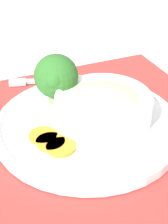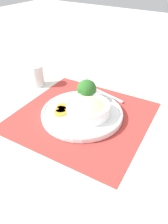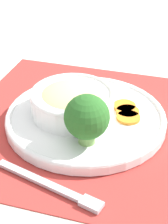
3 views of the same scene
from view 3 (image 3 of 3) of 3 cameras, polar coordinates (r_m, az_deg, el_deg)
The scene contains 9 objects.
ground_plane at distance 0.70m, azimuth 0.27°, elevation -1.84°, with size 4.00×4.00×0.00m, color beige.
placemat at distance 0.70m, azimuth 0.27°, elevation -1.70°, with size 0.48×0.49×0.00m.
plate at distance 0.69m, azimuth 0.28°, elevation -0.80°, with size 0.30×0.30×0.02m.
bowl at distance 0.68m, azimuth -1.75°, elevation 1.80°, with size 0.15×0.15×0.05m.
broccoli_floret at distance 0.59m, azimuth 0.48°, elevation -0.79°, with size 0.07×0.07×0.09m.
carrot_slice_near at distance 0.68m, azimuth 6.78°, elevation -0.85°, with size 0.04×0.04×0.01m.
carrot_slice_middle at distance 0.70m, azimuth 6.67°, elevation 0.06°, with size 0.04×0.04×0.01m.
carrot_slice_far at distance 0.71m, azimuth 6.16°, elevation 0.90°, with size 0.04×0.04×0.01m.
fork at distance 0.56m, azimuth -3.94°, elevation -11.61°, with size 0.05×0.18×0.01m.
Camera 3 is at (0.54, 0.19, 0.40)m, focal length 60.00 mm.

